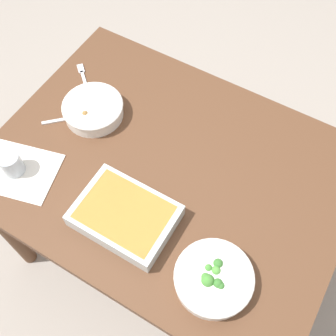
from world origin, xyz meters
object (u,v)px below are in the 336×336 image
Objects in this scene: broccoli_bowl at (214,278)px; baking_dish at (125,215)px; spoon_by_stew at (73,118)px; stew_bowl at (93,109)px; drink_cup at (12,164)px; fork_on_table at (84,78)px.

baking_dish is at bearing 174.04° from broccoli_bowl.
spoon_by_stew is at bearing 148.43° from baking_dish.
drink_cup is (-0.09, -0.33, 0.01)m from stew_bowl.
fork_on_table is at bearing 138.64° from baking_dish.
fork_on_table is (-0.08, 0.17, -0.00)m from spoon_by_stew.
spoon_by_stew is 0.19m from fork_on_table.
fork_on_table is (-0.05, 0.45, -0.04)m from drink_cup.
drink_cup reaches higher than spoon_by_stew.
broccoli_bowl is 0.77× the size of baking_dish.
baking_dish is (-0.32, 0.03, 0.00)m from broccoli_bowl.
broccoli_bowl is 0.33m from baking_dish.
spoon_by_stew reaches higher than fork_on_table.
baking_dish is 2.14× the size of spoon_by_stew.
stew_bowl is 0.95× the size of broccoli_bowl.
spoon_by_stew is 0.97× the size of fork_on_table.
broccoli_bowl is 1.64× the size of spoon_by_stew.
broccoli_bowl is 0.76m from spoon_by_stew.
stew_bowl is at bearing 43.33° from spoon_by_stew.
fork_on_table is at bearing 115.11° from spoon_by_stew.
spoon_by_stew is (0.04, 0.27, -0.03)m from drink_cup.
drink_cup is at bearing -84.15° from fork_on_table.
fork_on_table is at bearing 138.68° from stew_bowl.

